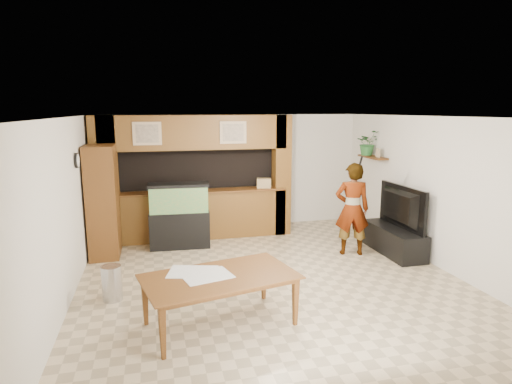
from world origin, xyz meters
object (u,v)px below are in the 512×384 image
object	(u,v)px
pantry_cabinet	(103,202)
dining_table	(221,302)
person	(352,209)
television	(396,207)
aquarium	(179,216)

from	to	relation	value
pantry_cabinet	dining_table	distance (m)	3.67
pantry_cabinet	person	bearing A→B (deg)	-12.75
dining_table	person	bearing A→B (deg)	24.44
television	pantry_cabinet	bearing A→B (deg)	75.94
person	dining_table	xyz separation A→B (m)	(-2.84, -2.17, -0.54)
pantry_cabinet	aquarium	xyz separation A→B (m)	(1.39, 0.16, -0.41)
pantry_cabinet	aquarium	bearing A→B (deg)	6.39
aquarium	dining_table	xyz separation A→B (m)	(0.29, -3.35, -0.30)
person	dining_table	size ratio (longest dim) A/B	0.93
pantry_cabinet	television	world-z (taller)	pantry_cabinet
aquarium	person	size ratio (longest dim) A/B	0.74
aquarium	television	distance (m)	4.18
television	dining_table	distance (m)	4.23
aquarium	television	size ratio (longest dim) A/B	0.93
aquarium	television	xyz separation A→B (m)	(3.96, -1.32, 0.27)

